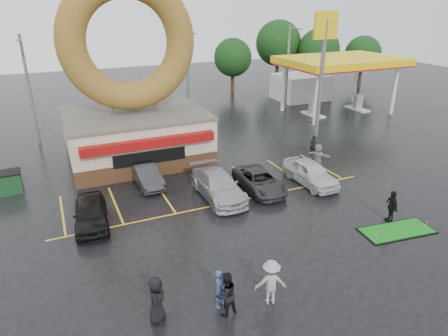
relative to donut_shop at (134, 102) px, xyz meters
name	(u,v)px	position (x,y,z in m)	size (l,w,h in m)	color
ground	(249,231)	(3.00, -12.97, -4.46)	(120.00, 120.00, 0.00)	black
donut_shop	(134,102)	(0.00, 0.00, 0.00)	(10.20, 8.70, 13.50)	#472B19
gas_station	(322,74)	(23.00, 7.97, -0.77)	(12.30, 13.65, 5.90)	silver
shell_sign	(324,52)	(16.00, -0.97, 2.91)	(2.20, 0.36, 10.60)	slate
streetlight_left	(29,88)	(-7.00, 6.95, 0.32)	(0.40, 2.21, 9.00)	slate
streetlight_mid	(188,74)	(7.00, 7.95, 0.32)	(0.40, 2.21, 9.00)	slate
streetlight_right	(288,65)	(19.00, 8.95, 0.32)	(0.40, 2.21, 9.00)	slate
tree_far_a	(319,50)	(29.00, 17.03, 0.72)	(5.60, 5.60, 8.00)	#332114
tree_far_b	(363,54)	(35.00, 15.03, 0.07)	(4.90, 4.90, 7.00)	#332114
tree_far_c	(278,43)	(25.00, 21.03, 1.37)	(6.30, 6.30, 9.00)	#332114
tree_far_d	(233,58)	(17.00, 19.03, 0.07)	(4.90, 4.90, 7.00)	#332114
car_black	(91,213)	(-4.57, -8.92, -3.72)	(1.75, 4.36, 1.48)	black
car_dgrey	(146,175)	(-0.56, -4.97, -3.78)	(1.45, 4.15, 1.37)	#29292C
car_silver	(218,185)	(3.08, -8.58, -3.68)	(2.20, 5.41, 1.57)	#A9A9AE
car_grey	(259,181)	(5.89, -8.78, -3.81)	(2.16, 4.68, 1.30)	#2E2F31
car_white	(311,173)	(9.48, -9.26, -3.68)	(1.85, 4.61, 1.57)	silver
person_blue	(220,289)	(-0.66, -17.50, -3.63)	(0.61, 0.40, 1.67)	navy
person_blackjkt	(226,294)	(-0.63, -17.99, -3.52)	(0.91, 0.71, 1.88)	black
person_hoodie	(271,282)	(1.27, -18.14, -3.48)	(1.28, 0.73, 1.98)	gray
person_bystander	(157,300)	(-3.16, -17.28, -3.48)	(0.96, 0.63, 1.97)	black
person_cameraman	(391,206)	(10.62, -15.20, -3.54)	(1.09, 0.45, 1.85)	black
person_walker_near	(318,157)	(11.44, -7.38, -3.51)	(1.77, 0.56, 1.91)	gray
person_walker_far	(313,145)	(12.85, -4.81, -3.65)	(0.59, 0.39, 1.63)	black
dumpster	(6,183)	(-9.00, -2.54, -3.81)	(1.80, 1.20, 1.30)	#1B4722
putting_green	(397,231)	(10.20, -16.18, -4.43)	(4.16, 2.16, 0.50)	black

